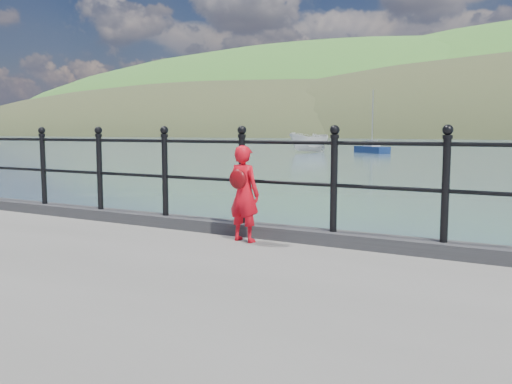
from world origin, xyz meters
The scene contains 6 objects.
ground centered at (0.00, 0.00, 0.00)m, with size 600.00×600.00×0.00m, color #2D4251.
kerb centered at (0.00, -0.15, 1.07)m, with size 60.00×0.30×0.15m, color #28282B.
railing centered at (0.00, -0.15, 1.82)m, with size 18.11×0.11×1.20m.
child centered at (0.83, -0.49, 1.57)m, with size 0.44×0.34×1.12m.
launch_white centered at (-19.45, 47.14, 1.06)m, with size 2.07×5.51×2.13m, color silver.
sailboat_port centered at (-13.27, 49.17, 0.34)m, with size 4.43×3.82×6.70m.
Camera 1 is at (4.01, -5.82, 2.28)m, focal length 38.00 mm.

